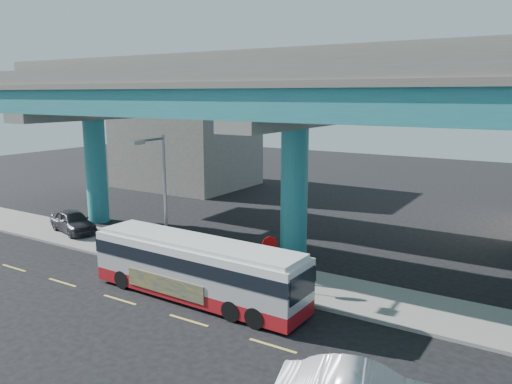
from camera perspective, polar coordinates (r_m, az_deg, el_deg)
The scene contains 9 objects.
ground at distance 21.58m, azimuth -7.20°, elevation -14.08°, with size 120.00×120.00×0.00m, color black.
sidewalk at distance 25.70m, azimuth 0.61°, elevation -9.57°, with size 70.00×4.00×0.15m, color gray.
lane_markings at distance 21.37m, azimuth -7.72°, elevation -14.34°, with size 58.00×0.12×0.01m.
viaduct at distance 27.19m, azimuth 4.66°, elevation 11.06°, with size 52.00×12.40×11.70m.
building_concrete at distance 50.99m, azimuth -7.94°, elevation 5.79°, with size 12.00×10.00×9.00m, color gray.
transit_bus at distance 22.86m, azimuth -6.78°, elevation -8.48°, with size 10.89×2.62×2.77m.
parked_car at distance 35.23m, azimuth -20.20°, elevation -3.15°, with size 4.61×2.83×1.47m, color #303035.
street_lamp at distance 25.79m, azimuth -11.20°, elevation 1.04°, with size 0.50×2.32×6.98m.
stop_sign at distance 23.40m, azimuth 1.57°, elevation -6.73°, with size 0.54×0.58×2.55m.
Camera 1 is at (12.41, -15.09, 9.16)m, focal length 35.00 mm.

